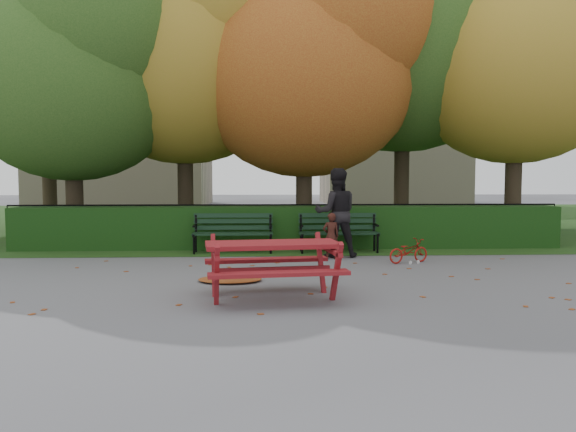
{
  "coord_description": "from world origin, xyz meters",
  "views": [
    {
      "loc": [
        -0.65,
        -8.98,
        1.71
      ],
      "look_at": [
        -0.17,
        1.23,
        1.0
      ],
      "focal_mm": 35.0,
      "sensor_mm": 36.0,
      "label": 1
    }
  ],
  "objects_px": {
    "tree_e": "(533,49)",
    "bench_right": "(338,229)",
    "tree_f": "(54,50)",
    "tree_b": "(196,42)",
    "tree_d": "(419,28)",
    "child": "(331,236)",
    "picnic_table": "(273,255)",
    "bench_left": "(233,230)",
    "tree_g": "(528,68)",
    "tree_c": "(318,58)",
    "adult": "(336,213)",
    "bicycle": "(408,251)",
    "tree_a": "(81,65)"
  },
  "relations": [
    {
      "from": "tree_a",
      "to": "tree_e",
      "type": "relative_size",
      "value": 0.92
    },
    {
      "from": "tree_e",
      "to": "bench_left",
      "type": "distance_m",
      "value": 9.29
    },
    {
      "from": "tree_c",
      "to": "bicycle",
      "type": "relative_size",
      "value": 8.76
    },
    {
      "from": "bench_left",
      "to": "tree_c",
      "type": "bearing_deg",
      "value": 46.64
    },
    {
      "from": "tree_f",
      "to": "picnic_table",
      "type": "height_order",
      "value": "tree_f"
    },
    {
      "from": "tree_b",
      "to": "picnic_table",
      "type": "relative_size",
      "value": 4.33
    },
    {
      "from": "bench_right",
      "to": "adult",
      "type": "bearing_deg",
      "value": -101.35
    },
    {
      "from": "tree_b",
      "to": "bench_right",
      "type": "bearing_deg",
      "value": -40.67
    },
    {
      "from": "tree_g",
      "to": "tree_f",
      "type": "bearing_deg",
      "value": -178.06
    },
    {
      "from": "tree_e",
      "to": "adult",
      "type": "relative_size",
      "value": 4.29
    },
    {
      "from": "tree_e",
      "to": "picnic_table",
      "type": "distance_m",
      "value": 10.82
    },
    {
      "from": "tree_g",
      "to": "bench_right",
      "type": "height_order",
      "value": "tree_g"
    },
    {
      "from": "bench_left",
      "to": "tree_f",
      "type": "bearing_deg",
      "value": 136.49
    },
    {
      "from": "picnic_table",
      "to": "bench_right",
      "type": "bearing_deg",
      "value": 64.51
    },
    {
      "from": "tree_c",
      "to": "adult",
      "type": "xyz_separation_m",
      "value": [
        0.1,
        -3.06,
        -3.87
      ]
    },
    {
      "from": "tree_c",
      "to": "bicycle",
      "type": "distance_m",
      "value": 6.24
    },
    {
      "from": "bench_left",
      "to": "bench_right",
      "type": "distance_m",
      "value": 2.4
    },
    {
      "from": "tree_c",
      "to": "tree_e",
      "type": "distance_m",
      "value": 5.7
    },
    {
      "from": "bicycle",
      "to": "tree_e",
      "type": "bearing_deg",
      "value": -71.38
    },
    {
      "from": "tree_d",
      "to": "tree_f",
      "type": "bearing_deg",
      "value": 169.67
    },
    {
      "from": "tree_e",
      "to": "picnic_table",
      "type": "xyz_separation_m",
      "value": [
        -7.02,
        -6.91,
        -4.46
      ]
    },
    {
      "from": "child",
      "to": "tree_b",
      "type": "bearing_deg",
      "value": -59.9
    },
    {
      "from": "bench_left",
      "to": "bicycle",
      "type": "height_order",
      "value": "bench_left"
    },
    {
      "from": "tree_e",
      "to": "tree_f",
      "type": "xyz_separation_m",
      "value": [
        -13.66,
        3.47,
        0.61
      ]
    },
    {
      "from": "tree_g",
      "to": "child",
      "type": "bearing_deg",
      "value": -136.41
    },
    {
      "from": "tree_b",
      "to": "tree_f",
      "type": "xyz_separation_m",
      "value": [
        -4.69,
        2.49,
        0.29
      ]
    },
    {
      "from": "tree_e",
      "to": "bench_right",
      "type": "bearing_deg",
      "value": -159.13
    },
    {
      "from": "tree_c",
      "to": "tree_f",
      "type": "distance_m",
      "value": 8.66
    },
    {
      "from": "tree_f",
      "to": "tree_a",
      "type": "bearing_deg",
      "value": -62.02
    },
    {
      "from": "bench_right",
      "to": "child",
      "type": "xyz_separation_m",
      "value": [
        -0.31,
        -1.12,
        -0.04
      ]
    },
    {
      "from": "tree_b",
      "to": "tree_c",
      "type": "xyz_separation_m",
      "value": [
        3.28,
        -0.78,
        -0.58
      ]
    },
    {
      "from": "tree_d",
      "to": "picnic_table",
      "type": "xyz_separation_m",
      "value": [
        -4.38,
        -8.37,
        -5.36
      ]
    },
    {
      "from": "tree_b",
      "to": "tree_d",
      "type": "distance_m",
      "value": 6.37
    },
    {
      "from": "tree_a",
      "to": "bench_left",
      "type": "relative_size",
      "value": 4.16
    },
    {
      "from": "tree_g",
      "to": "tree_c",
      "type": "bearing_deg",
      "value": -153.13
    },
    {
      "from": "tree_e",
      "to": "bench_right",
      "type": "relative_size",
      "value": 4.53
    },
    {
      "from": "tree_c",
      "to": "bench_right",
      "type": "relative_size",
      "value": 4.44
    },
    {
      "from": "tree_d",
      "to": "tree_e",
      "type": "xyz_separation_m",
      "value": [
        2.64,
        -1.46,
        -0.9
      ]
    },
    {
      "from": "tree_b",
      "to": "tree_e",
      "type": "xyz_separation_m",
      "value": [
        8.97,
        -0.98,
        -0.32
      ]
    },
    {
      "from": "adult",
      "to": "bicycle",
      "type": "height_order",
      "value": "adult"
    },
    {
      "from": "tree_b",
      "to": "picnic_table",
      "type": "xyz_separation_m",
      "value": [
        1.94,
        -7.89,
        -4.78
      ]
    },
    {
      "from": "tree_a",
      "to": "tree_d",
      "type": "bearing_deg",
      "value": 10.33
    },
    {
      "from": "tree_e",
      "to": "tree_f",
      "type": "relative_size",
      "value": 0.89
    },
    {
      "from": "tree_b",
      "to": "tree_a",
      "type": "bearing_deg",
      "value": -156.95
    },
    {
      "from": "tree_a",
      "to": "tree_g",
      "type": "distance_m",
      "value": 14.18
    },
    {
      "from": "tree_d",
      "to": "tree_g",
      "type": "xyz_separation_m",
      "value": [
        4.46,
        2.53,
        -0.61
      ]
    },
    {
      "from": "tree_b",
      "to": "tree_d",
      "type": "relative_size",
      "value": 0.92
    },
    {
      "from": "child",
      "to": "tree_c",
      "type": "bearing_deg",
      "value": -98.46
    },
    {
      "from": "bicycle",
      "to": "tree_f",
      "type": "bearing_deg",
      "value": 29.33
    },
    {
      "from": "tree_d",
      "to": "child",
      "type": "xyz_separation_m",
      "value": [
        -3.09,
        -4.65,
        -5.5
      ]
    }
  ]
}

